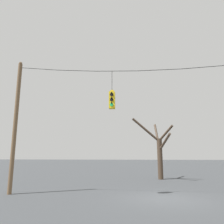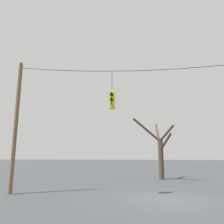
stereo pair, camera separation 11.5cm
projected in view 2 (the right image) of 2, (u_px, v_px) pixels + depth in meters
The scene contains 5 objects.
ground_plane at pixel (166, 199), 11.18m from camera, with size 200.00×200.00×0.00m, color #383A3D.
utility_pole_left at pixel (16, 124), 13.36m from camera, with size 0.25×0.25×8.13m.
span_wire at pixel (159, 67), 12.91m from camera, with size 17.55×0.03×0.60m.
traffic_light_near_right_pole at pixel (112, 100), 12.88m from camera, with size 0.34×0.46×2.32m.
bare_tree at pixel (160, 150), 20.74m from camera, with size 3.87×4.02×5.76m.
Camera 2 is at (-1.24, -12.09, 2.20)m, focal length 35.00 mm.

